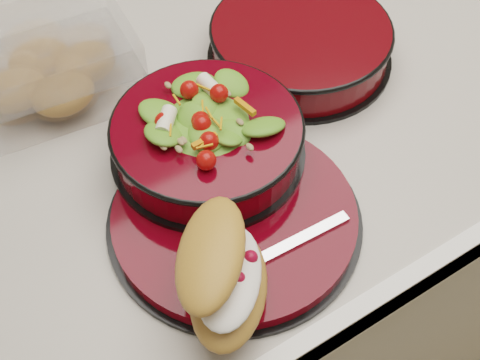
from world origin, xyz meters
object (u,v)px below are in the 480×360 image
dinner_plate (236,217)px  croissant (225,273)px  island_counter (217,263)px  salad_bowl (207,133)px  pastry_box (48,68)px  fork (275,252)px  extra_bowl (300,42)px

dinner_plate → croissant: bearing=-127.9°
island_counter → dinner_plate: dinner_plate is taller
salad_bowl → pastry_box: 0.23m
dinner_plate → salad_bowl: 0.10m
salad_bowl → fork: size_ratio=1.34×
island_counter → salad_bowl: bearing=-120.7°
croissant → island_counter: bearing=11.7°
island_counter → pastry_box: (-0.17, 0.09, 0.49)m
island_counter → extra_bowl: bearing=-11.1°
fork → dinner_plate: bearing=8.0°
dinner_plate → extra_bowl: extra_bowl is taller
croissant → extra_bowl: 0.38m
fork → croissant: bearing=102.8°
pastry_box → croissant: bearing=-79.8°
salad_bowl → croissant: bearing=-115.5°
island_counter → dinner_plate: bearing=-113.3°
fork → pastry_box: (-0.09, 0.36, 0.02)m
island_counter → pastry_box: bearing=152.7°
dinner_plate → croissant: size_ratio=1.71×
pastry_box → salad_bowl: bearing=-57.4°
salad_bowl → dinner_plate: bearing=-101.5°
fork → island_counter: bearing=-14.6°
island_counter → croissant: 0.60m
extra_bowl → pastry_box: bearing=159.1°
fork → extra_bowl: extra_bowl is taller
croissant → fork: size_ratio=0.98×
fork → pastry_box: pastry_box is taller
croissant → pastry_box: (-0.03, 0.37, -0.02)m
fork → salad_bowl: bearing=-1.9°
dinner_plate → pastry_box: size_ratio=1.25×
salad_bowl → extra_bowl: size_ratio=0.90×
dinner_plate → pastry_box: 0.31m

